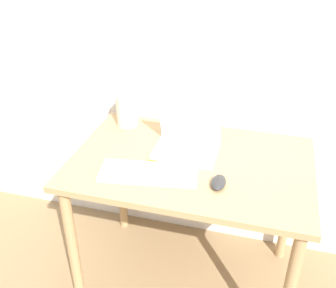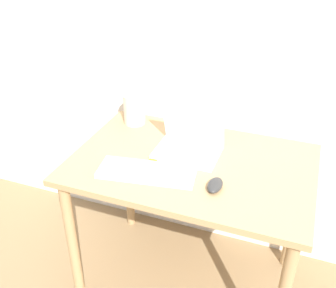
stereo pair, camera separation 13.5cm
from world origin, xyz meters
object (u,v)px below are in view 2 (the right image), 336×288
at_px(laptop, 189,141).
at_px(vase, 134,103).
at_px(mouse, 215,185).
at_px(keyboard, 147,172).
at_px(mp3_player, 152,163).

distance_m(laptop, vase, 0.40).
relative_size(laptop, vase, 1.26).
distance_m(mouse, vase, 0.69).
distance_m(keyboard, mp3_player, 0.08).
bearing_deg(keyboard, mp3_player, 98.57).
bearing_deg(laptop, vase, 154.35).
height_order(keyboard, vase, vase).
xyz_separation_m(mouse, mp3_player, (-0.31, 0.08, -0.01)).
xyz_separation_m(vase, mp3_player, (0.24, -0.34, -0.11)).
bearing_deg(laptop, mouse, -51.96).
relative_size(keyboard, mouse, 4.03).
bearing_deg(vase, keyboard, -59.08).
relative_size(laptop, mouse, 2.68).
bearing_deg(mp3_player, vase, 125.29).
height_order(laptop, mp3_player, laptop).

